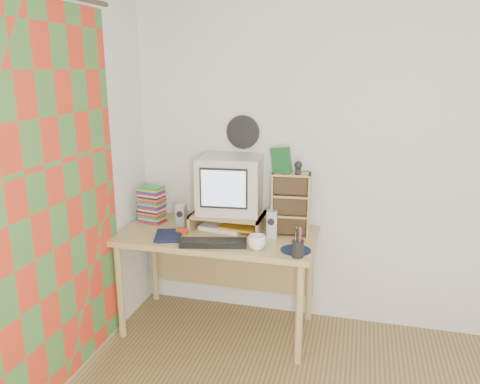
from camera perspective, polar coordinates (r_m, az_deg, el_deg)
The scene contains 19 objects.
back_wall at distance 3.44m, azimuth 15.66°, elevation 3.58°, with size 3.50×3.50×0.00m, color white.
curtain at distance 2.77m, azimuth -22.28°, elevation -1.80°, with size 2.20×2.20×0.00m, color red.
wall_disc at distance 3.49m, azimuth 0.36°, elevation 7.30°, with size 0.25×0.25×0.02m, color black.
desk at distance 3.46m, azimuth -2.46°, elevation -6.77°, with size 1.40×0.70×0.75m.
monitor_riser at distance 3.40m, azimuth -1.52°, elevation -3.05°, with size 0.52×0.30×0.12m.
crt_monitor at distance 3.38m, azimuth -1.21°, elevation 0.92°, with size 0.43×0.43×0.41m, color beige.
speaker_left at distance 3.45m, azimuth -7.13°, elevation -2.95°, with size 0.07×0.07×0.18m, color silver.
speaker_right at distance 3.26m, azimuth 3.92°, elevation -3.90°, with size 0.07×0.07×0.19m, color silver.
keyboard at distance 3.13m, azimuth -3.27°, elevation -6.21°, with size 0.44×0.15×0.03m, color black.
dvd_stack at distance 3.61m, azimuth -10.71°, elevation -1.70°, with size 0.18×0.13×0.25m, color brown, non-canonical shape.
cd_rack at distance 3.29m, azimuth 6.19°, elevation -1.46°, with size 0.27×0.14×0.44m, color tan.
mug at distance 3.05m, azimuth 2.07°, elevation -6.15°, with size 0.12×0.12×0.09m, color white.
diary at distance 3.32m, azimuth -10.29°, elevation -5.08°, with size 0.22×0.17×0.04m, color #0E1835.
mousepad at distance 3.07m, azimuth 6.80°, elevation -7.05°, with size 0.20×0.20×0.00m, color black.
pen_cup at distance 2.94m, azimuth 7.07°, elevation -6.50°, with size 0.08×0.08×0.15m, color black, non-canonical shape.
papers at distance 3.43m, azimuth -1.16°, elevation -4.18°, with size 0.31×0.23×0.04m, color white, non-canonical shape.
red_box at distance 3.35m, azimuth -7.06°, elevation -4.78°, with size 0.08×0.05×0.04m, color red.
game_box at distance 3.21m, azimuth 5.05°, elevation 3.85°, with size 0.14×0.03×0.18m, color #185727.
webcam at distance 3.18m, azimuth 7.10°, elevation 2.92°, with size 0.05×0.05×0.09m, color black, non-canonical shape.
Camera 1 is at (-0.08, -1.63, 1.89)m, focal length 35.00 mm.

